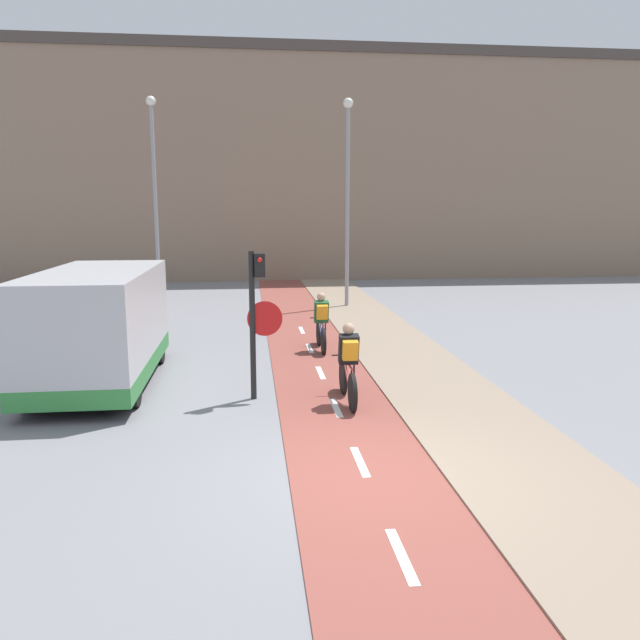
{
  "coord_description": "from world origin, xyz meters",
  "views": [
    {
      "loc": [
        -1.54,
        -7.9,
        3.62
      ],
      "look_at": [
        0.0,
        5.61,
        1.2
      ],
      "focal_mm": 35.0,
      "sensor_mm": 36.0,
      "label": 1
    }
  ],
  "objects_px": {
    "street_lamp_far": "(154,181)",
    "cyclist_far": "(321,323)",
    "traffic_light_pole": "(257,308)",
    "cyclist_near": "(348,366)",
    "street_lamp_sidewalk": "(348,183)",
    "van": "(99,329)"
  },
  "relations": [
    {
      "from": "street_lamp_far",
      "to": "cyclist_near",
      "type": "bearing_deg",
      "value": -68.46
    },
    {
      "from": "traffic_light_pole",
      "to": "street_lamp_far",
      "type": "bearing_deg",
      "value": 105.64
    },
    {
      "from": "traffic_light_pole",
      "to": "street_lamp_far",
      "type": "distance_m",
      "value": 13.74
    },
    {
      "from": "traffic_light_pole",
      "to": "cyclist_near",
      "type": "xyz_separation_m",
      "value": [
        1.68,
        -0.5,
        -1.06
      ]
    },
    {
      "from": "street_lamp_far",
      "to": "cyclist_far",
      "type": "height_order",
      "value": "street_lamp_far"
    },
    {
      "from": "cyclist_far",
      "to": "van",
      "type": "bearing_deg",
      "value": -152.49
    },
    {
      "from": "cyclist_near",
      "to": "van",
      "type": "height_order",
      "value": "van"
    },
    {
      "from": "cyclist_near",
      "to": "traffic_light_pole",
      "type": "bearing_deg",
      "value": 163.52
    },
    {
      "from": "street_lamp_sidewalk",
      "to": "cyclist_far",
      "type": "distance_m",
      "value": 8.39
    },
    {
      "from": "traffic_light_pole",
      "to": "cyclist_far",
      "type": "xyz_separation_m",
      "value": [
        1.69,
        3.99,
        -1.06
      ]
    },
    {
      "from": "traffic_light_pole",
      "to": "cyclist_near",
      "type": "distance_m",
      "value": 2.05
    },
    {
      "from": "street_lamp_sidewalk",
      "to": "cyclist_far",
      "type": "xyz_separation_m",
      "value": [
        -1.8,
        -7.24,
        -3.82
      ]
    },
    {
      "from": "traffic_light_pole",
      "to": "van",
      "type": "distance_m",
      "value": 3.59
    },
    {
      "from": "street_lamp_sidewalk",
      "to": "cyclist_near",
      "type": "distance_m",
      "value": 12.47
    },
    {
      "from": "cyclist_far",
      "to": "van",
      "type": "xyz_separation_m",
      "value": [
        -4.93,
        -2.57,
        0.46
      ]
    },
    {
      "from": "cyclist_near",
      "to": "cyclist_far",
      "type": "xyz_separation_m",
      "value": [
        0.01,
        4.49,
        -0.01
      ]
    },
    {
      "from": "traffic_light_pole",
      "to": "cyclist_far",
      "type": "bearing_deg",
      "value": 67.04
    },
    {
      "from": "street_lamp_sidewalk",
      "to": "van",
      "type": "xyz_separation_m",
      "value": [
        -6.74,
        -9.81,
        -3.36
      ]
    },
    {
      "from": "traffic_light_pole",
      "to": "street_lamp_far",
      "type": "xyz_separation_m",
      "value": [
        -3.62,
        12.94,
        2.87
      ]
    },
    {
      "from": "traffic_light_pole",
      "to": "cyclist_far",
      "type": "relative_size",
      "value": 1.62
    },
    {
      "from": "street_lamp_far",
      "to": "cyclist_near",
      "type": "distance_m",
      "value": 14.97
    },
    {
      "from": "cyclist_far",
      "to": "traffic_light_pole",
      "type": "bearing_deg",
      "value": -112.96
    }
  ]
}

